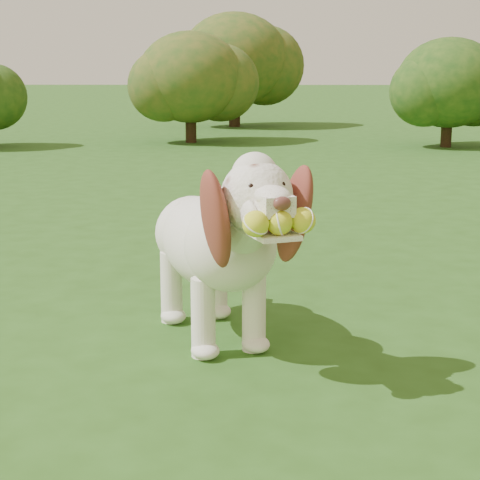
{
  "coord_description": "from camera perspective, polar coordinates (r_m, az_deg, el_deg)",
  "views": [
    {
      "loc": [
        -0.02,
        -2.64,
        1.14
      ],
      "look_at": [
        -0.08,
        0.28,
        0.49
      ],
      "focal_mm": 60.0,
      "sensor_mm": 36.0,
      "label": 1
    }
  ],
  "objects": [
    {
      "name": "shrub_c",
      "position": [
        11.41,
        14.65,
        10.76
      ],
      "size": [
        1.43,
        1.43,
        1.48
      ],
      "color": "#382314",
      "rests_on": "ground"
    },
    {
      "name": "shrub_i",
      "position": [
        14.65,
        -0.4,
        12.71
      ],
      "size": [
        1.95,
        1.95,
        2.02
      ],
      "color": "#382314",
      "rests_on": "ground"
    },
    {
      "name": "ground",
      "position": [
        2.87,
        1.55,
        -10.85
      ],
      "size": [
        80.0,
        80.0,
        0.0
      ],
      "primitive_type": "plane",
      "color": "#274E16",
      "rests_on": "ground"
    },
    {
      "name": "shrub_b",
      "position": [
        11.72,
        -3.56,
        11.48
      ],
      "size": [
        1.53,
        1.53,
        1.58
      ],
      "color": "#382314",
      "rests_on": "ground"
    },
    {
      "name": "dog",
      "position": [
        3.24,
        -1.58,
        0.13
      ],
      "size": [
        0.75,
        1.25,
        0.84
      ],
      "rotation": [
        0.0,
        0.0,
        0.37
      ],
      "color": "white",
      "rests_on": "ground"
    }
  ]
}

